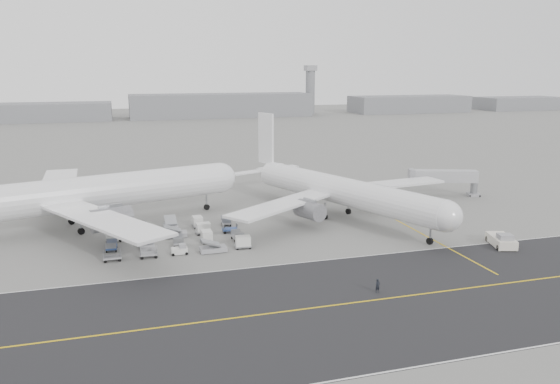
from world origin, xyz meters
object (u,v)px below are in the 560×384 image
object	(u,v)px
control_tower	(310,89)
airliner_b	(338,190)
jet_bridge	(444,177)
ground_crew_a	(378,286)
pushback_tug	(502,240)
airliner_a	(76,195)

from	to	relation	value
control_tower	airliner_b	xyz separation A→B (m)	(-80.17, -244.31, -10.73)
control_tower	jet_bridge	world-z (taller)	control_tower
ground_crew_a	pushback_tug	bearing A→B (deg)	9.80
jet_bridge	airliner_b	bearing A→B (deg)	-141.37
pushback_tug	ground_crew_a	bearing A→B (deg)	-140.85
control_tower	airliner_a	world-z (taller)	control_tower
pushback_tug	jet_bridge	distance (m)	37.29
control_tower	airliner_b	world-z (taller)	control_tower
control_tower	airliner_a	distance (m)	271.48
pushback_tug	ground_crew_a	distance (m)	30.94
airliner_a	jet_bridge	bearing A→B (deg)	-102.95
pushback_tug	ground_crew_a	size ratio (longest dim) A/B	4.51
airliner_b	pushback_tug	distance (m)	31.63
jet_bridge	ground_crew_a	bearing A→B (deg)	-110.77
pushback_tug	control_tower	bearing A→B (deg)	93.83
control_tower	airliner_a	size ratio (longest dim) A/B	0.49
airliner_a	jet_bridge	world-z (taller)	airliner_a
control_tower	ground_crew_a	distance (m)	295.19
pushback_tug	ground_crew_a	xyz separation A→B (m)	(-28.57, -11.87, -0.05)
airliner_a	pushback_tug	world-z (taller)	airliner_a
control_tower	pushback_tug	xyz separation A→B (m)	(-60.93, -269.01, -15.25)
airliner_b	jet_bridge	world-z (taller)	airliner_b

